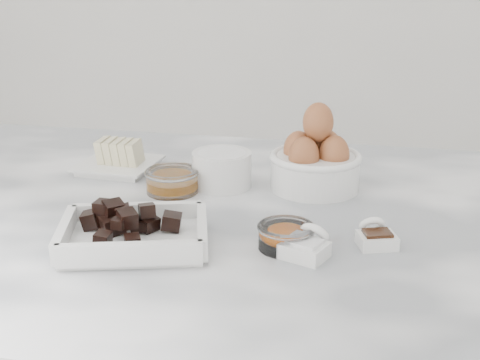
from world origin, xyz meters
name	(u,v)px	position (x,y,z in m)	size (l,w,h in m)	color
marble_slab	(222,224)	(0.00, 0.00, 0.92)	(1.20, 0.80, 0.04)	white
chocolate_dish	(134,231)	(-0.08, -0.14, 0.96)	(0.22, 0.19, 0.05)	white
butter_plate	(117,159)	(-0.22, 0.15, 0.96)	(0.13, 0.13, 0.05)	white
sugar_ramekin	(222,168)	(-0.03, 0.11, 0.97)	(0.09, 0.09, 0.06)	white
egg_bowl	(315,161)	(0.12, 0.13, 0.99)	(0.15, 0.15, 0.14)	white
honey_bowl	(172,180)	(-0.10, 0.06, 0.96)	(0.09, 0.09, 0.04)	white
zest_bowl	(286,235)	(0.11, -0.10, 0.96)	(0.07, 0.07, 0.03)	white
vanilla_spoon	(376,236)	(0.22, -0.07, 0.95)	(0.06, 0.07, 0.04)	white
salt_spoon	(307,246)	(0.14, -0.12, 0.95)	(0.07, 0.08, 0.04)	white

